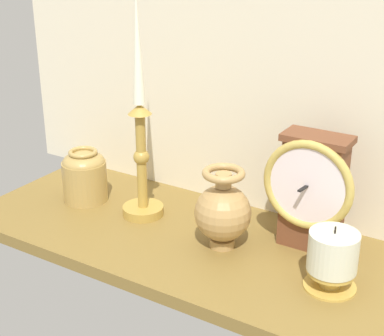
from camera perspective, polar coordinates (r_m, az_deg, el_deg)
name	(u,v)px	position (r cm, az deg, el deg)	size (l,w,h in cm)	color
ground_plane	(217,250)	(110.78, 2.44, -7.86)	(100.00, 36.00, 2.40)	brown
back_wall	(269,51)	(114.30, 7.40, 11.10)	(120.00, 2.00, 65.00)	beige
mantel_clock	(312,190)	(106.28, 11.39, -2.05)	(16.38, 9.36, 21.28)	brown
candlestick_tall_left	(141,140)	(114.91, -4.93, 2.69)	(8.28, 8.28, 44.81)	#AF8B3A
brass_vase_bulbous	(222,211)	(106.14, 2.89, -4.17)	(10.26, 10.26, 15.11)	tan
brass_vase_jar	(85,174)	(126.72, -10.26, -0.60)	(9.28, 9.28, 11.22)	#A98A49
pillar_candle_front	(332,258)	(98.02, 13.30, -8.42)	(8.58, 8.58, 11.08)	gold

